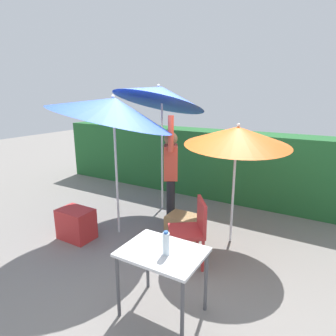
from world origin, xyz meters
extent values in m
plane|color=gray|center=(0.00, 0.00, 0.00)|extent=(24.00, 24.00, 0.00)
cube|color=#23602D|center=(0.00, 2.40, 0.72)|extent=(8.00, 0.70, 1.43)
cylinder|color=silver|center=(0.94, 0.59, 0.75)|extent=(0.04, 0.04, 1.50)
cone|color=#EA5919|center=(0.95, 0.60, 1.63)|extent=(1.50, 1.50, 0.40)
sphere|color=silver|center=(0.96, 0.60, 1.78)|extent=(0.05, 0.05, 0.05)
cylinder|color=silver|center=(-0.72, -0.05, 0.91)|extent=(0.04, 0.04, 1.82)
cone|color=blue|center=(-0.75, -0.02, 1.98)|extent=(1.96, 1.91, 0.94)
sphere|color=silver|center=(-0.77, 0.01, 2.16)|extent=(0.05, 0.05, 0.05)
cylinder|color=silver|center=(-0.63, 1.16, 1.02)|extent=(0.04, 0.04, 2.04)
cone|color=blue|center=(-0.67, 1.17, 2.18)|extent=(1.73, 1.70, 0.87)
sphere|color=silver|center=(-0.71, 1.18, 2.34)|extent=(0.05, 0.05, 0.05)
cylinder|color=black|center=(-0.09, 0.54, 0.41)|extent=(0.14, 0.14, 0.82)
cylinder|color=black|center=(-0.23, 0.78, 0.41)|extent=(0.14, 0.14, 0.82)
cube|color=#E04C38|center=(-0.16, 0.66, 1.10)|extent=(0.37, 0.42, 0.56)
sphere|color=#8C6647|center=(-0.16, 0.66, 1.49)|extent=(0.22, 0.22, 0.22)
cylinder|color=#E04C38|center=(-0.04, 0.46, 1.60)|extent=(0.12, 0.12, 0.56)
cylinder|color=#8C6647|center=(-0.27, 0.86, 1.08)|extent=(0.12, 0.12, 0.52)
cylinder|color=#B72D2D|center=(0.36, -0.25, 0.22)|extent=(0.04, 0.04, 0.44)
cylinder|color=#B72D2D|center=(0.57, -0.56, 0.22)|extent=(0.04, 0.04, 0.44)
cylinder|color=#B72D2D|center=(0.67, -0.03, 0.22)|extent=(0.04, 0.04, 0.44)
cylinder|color=#B72D2D|center=(0.89, -0.34, 0.22)|extent=(0.04, 0.04, 0.44)
cube|color=#B72D2D|center=(0.62, -0.30, 0.47)|extent=(0.61, 0.61, 0.05)
cube|color=#B72D2D|center=(0.79, -0.18, 0.69)|extent=(0.29, 0.38, 0.40)
cube|color=red|center=(-1.16, -0.54, 0.24)|extent=(0.53, 0.37, 0.48)
cube|color=#9E7A4C|center=(0.29, 0.26, 0.20)|extent=(0.47, 0.37, 0.40)
cylinder|color=#4C4C51|center=(1.18, -0.95, 0.34)|extent=(0.04, 0.04, 0.69)
cylinder|color=#4C4C51|center=(0.46, -0.95, 0.34)|extent=(0.04, 0.04, 0.69)
cylinder|color=#4C4C51|center=(1.18, -1.47, 0.34)|extent=(0.04, 0.04, 0.69)
cylinder|color=#4C4C51|center=(0.46, -1.47, 0.34)|extent=(0.04, 0.04, 0.69)
cube|color=silver|center=(0.82, -1.21, 0.70)|extent=(0.80, 0.60, 0.03)
cylinder|color=silver|center=(0.88, -1.24, 0.83)|extent=(0.07, 0.07, 0.22)
cylinder|color=#2D60B7|center=(0.88, -1.24, 0.95)|extent=(0.04, 0.04, 0.02)
camera|label=1|loc=(2.12, -3.32, 2.20)|focal=30.47mm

